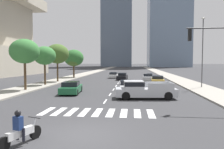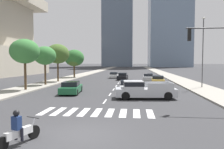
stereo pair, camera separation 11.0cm
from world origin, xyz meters
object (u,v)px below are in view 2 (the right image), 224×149
Objects in this scene: sedan_silver_2 at (148,77)px; street_tree_nearest at (25,51)px; street_lamp_east at (203,48)px; street_tree_fifth at (74,58)px; street_tree_fourth at (74,60)px; sedan_silver_1 at (128,86)px; sedan_green_3 at (71,88)px; sedan_black_4 at (123,77)px; motorcycle_trailing at (18,131)px; sedan_gold_0 at (158,81)px; pickup_truck at (142,90)px; street_tree_second at (45,56)px; sedan_white_5 at (114,75)px; traffic_signal_near at (222,50)px; street_tree_third at (58,54)px.

street_tree_nearest reaches higher than sedan_silver_2.
street_lamp_east is 1.52× the size of street_tree_fifth.
street_tree_nearest is at bearing -90.00° from street_tree_fourth.
sedan_silver_1 is 1.04× the size of sedan_green_3.
street_tree_nearest is (-6.01, 1.41, 4.07)m from sedan_green_3.
sedan_black_4 is at bearing 131.94° from street_lamp_east.
motorcycle_trailing reaches higher than sedan_gold_0.
street_tree_second reaches higher than pickup_truck.
traffic_signal_near reaches higher than sedan_white_5.
street_lamp_east is at bearing -138.38° from pickup_truck.
street_tree_fourth is (-16.48, 11.59, 3.37)m from sedan_gold_0.
sedan_white_5 is at bearing 68.56° from street_tree_nearest.
street_tree_second is at bearing 34.48° from sedan_green_3.
sedan_silver_1 is (-1.51, 4.53, -0.21)m from pickup_truck.
street_lamp_east is (9.61, 4.15, 4.70)m from sedan_silver_1.
street_tree_fifth is at bearing 98.94° from sedan_white_5.
street_tree_second reaches higher than sedan_white_5.
sedan_silver_2 is 0.99× the size of sedan_white_5.
sedan_white_5 is (-6.89, 6.63, -0.05)m from sedan_silver_2.
street_tree_second reaches higher than sedan_silver_2.
street_tree_fifth is (0.00, 9.94, -0.48)m from street_tree_third.
sedan_silver_1 is (4.03, 16.33, 0.02)m from motorcycle_trailing.
motorcycle_trailing is 13.96m from traffic_signal_near.
motorcycle_trailing is 13.03m from pickup_truck.
street_tree_nearest is (-16.48, -8.88, 4.07)m from sedan_gold_0.
street_lamp_east is 22.29m from street_tree_nearest.
street_tree_fourth is (-13.64, 24.29, 3.16)m from pickup_truck.
sedan_white_5 is 31.68m from traffic_signal_near.
street_tree_fourth is 0.43m from street_tree_fifth.
sedan_white_5 is 9.40m from street_tree_fifth.
motorcycle_trailing is 0.48× the size of sedan_green_3.
street_tree_fourth is (-6.01, 21.88, 3.37)m from sedan_green_3.
street_tree_third is (-16.48, 1.90, 4.19)m from sedan_gold_0.
motorcycle_trailing is 0.43× the size of sedan_gold_0.
street_tree_third reaches higher than pickup_truck.
street_tree_third reaches higher than street_tree_fifth.
street_tree_fourth is (-19.10, 28.34, -0.33)m from traffic_signal_near.
pickup_truck is at bearing -60.94° from street_tree_fifth.
sedan_green_3 is 23.23m from street_tree_fifth.
street_tree_fifth is at bearing -106.92° from sedan_silver_2.
sedan_white_5 is at bearing 52.10° from street_tree_third.
traffic_signal_near is 13.05m from street_lamp_east.
motorcycle_trailing is at bearing -10.45° from sedan_silver_2.
sedan_silver_1 is at bearing -58.44° from street_tree_fourth.
pickup_truck is at bearing -46.96° from street_tree_third.
sedan_gold_0 is 17.35m from traffic_signal_near.
sedan_white_5 is at bearing 127.99° from street_lamp_east.
sedan_silver_2 is at bearing 69.96° from sedan_black_4.
sedan_green_3 is (-6.13, -2.12, 0.01)m from sedan_silver_1.
street_lamp_east is 1.63× the size of street_tree_second.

